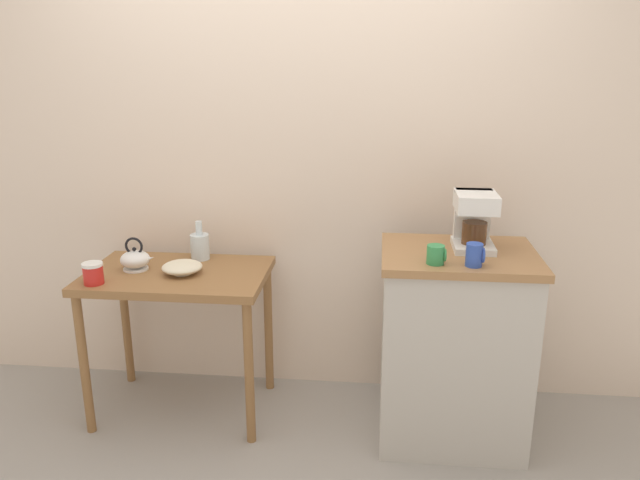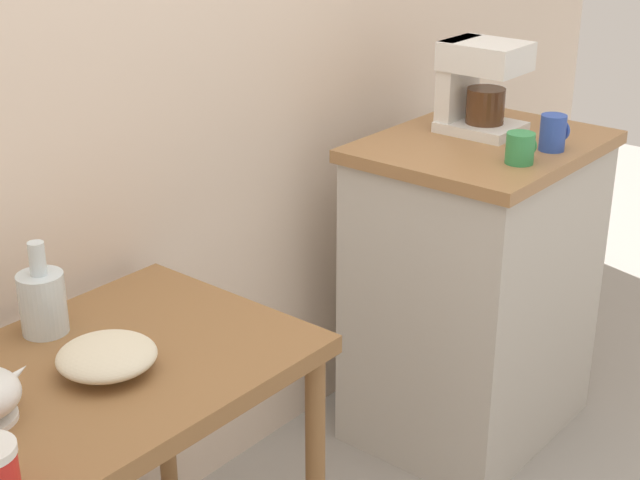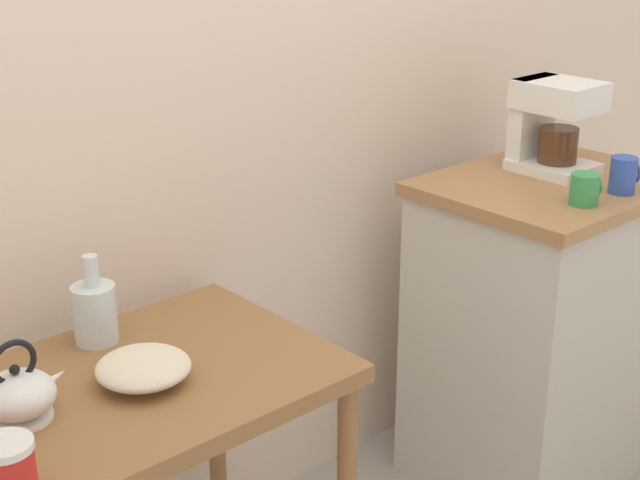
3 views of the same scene
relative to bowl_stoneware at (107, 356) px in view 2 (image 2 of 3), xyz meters
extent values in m
cube|color=olive|center=(-0.04, 0.03, -0.05)|extent=(0.88, 0.58, 0.04)
cylinder|color=olive|center=(0.36, 0.28, -0.43)|extent=(0.04, 0.04, 0.72)
cube|color=#BCB7AD|center=(1.30, -0.05, -0.35)|extent=(0.66, 0.52, 0.89)
cube|color=#9E7044|center=(1.30, -0.05, 0.12)|extent=(0.69, 0.55, 0.04)
cylinder|color=beige|center=(0.00, 0.00, -0.03)|extent=(0.09, 0.09, 0.01)
ellipsoid|color=beige|center=(0.00, 0.00, 0.00)|extent=(0.19, 0.19, 0.05)
cone|color=white|center=(-0.18, 0.04, 0.02)|extent=(0.07, 0.03, 0.05)
cylinder|color=silver|center=(0.02, 0.23, 0.03)|extent=(0.10, 0.10, 0.13)
cylinder|color=silver|center=(0.02, 0.23, 0.13)|extent=(0.03, 0.03, 0.07)
cube|color=white|center=(1.37, -0.01, 0.15)|extent=(0.18, 0.22, 0.03)
cube|color=white|center=(1.37, 0.08, 0.27)|extent=(0.16, 0.05, 0.26)
cube|color=white|center=(1.37, -0.01, 0.36)|extent=(0.18, 0.22, 0.08)
cylinder|color=#4C2D19|center=(1.37, -0.02, 0.22)|extent=(0.11, 0.11, 0.10)
cylinder|color=#2D4CAD|center=(1.34, -0.24, 0.19)|extent=(0.07, 0.07, 0.10)
torus|color=#2D4CAD|center=(1.37, -0.24, 0.19)|extent=(0.01, 0.06, 0.06)
cylinder|color=#338C4C|center=(1.18, -0.23, 0.18)|extent=(0.07, 0.07, 0.08)
torus|color=#338C4C|center=(1.22, -0.23, 0.18)|extent=(0.01, 0.06, 0.06)
camera|label=1|loc=(0.95, -2.73, 0.99)|focal=34.62mm
camera|label=2|loc=(-0.97, -1.33, 0.91)|focal=53.48mm
camera|label=3|loc=(-0.86, -1.49, 0.92)|focal=53.04mm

